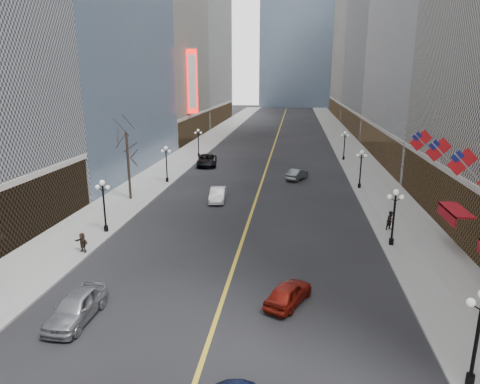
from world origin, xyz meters
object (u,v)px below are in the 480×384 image
(streetlamp_east_1, at_px, (394,211))
(car_nb_near, at_px, (76,307))
(car_nb_mid, at_px, (218,195))
(car_nb_far, at_px, (207,160))
(car_sb_far, at_px, (297,174))
(streetlamp_west_3, at_px, (198,140))
(streetlamp_east_0, at_px, (479,328))
(streetlamp_east_2, at_px, (361,165))
(streetlamp_east_3, at_px, (345,142))
(streetlamp_west_1, at_px, (104,200))
(car_sb_mid, at_px, (288,293))
(streetlamp_west_2, at_px, (166,160))

(streetlamp_east_1, xyz_separation_m, car_nb_near, (-19.37, -13.16, -2.10))
(car_nb_mid, height_order, car_nb_far, car_nb_far)
(car_nb_near, height_order, car_nb_far, car_nb_far)
(car_nb_near, xyz_separation_m, car_sb_far, (12.01, 35.11, -0.10))
(car_nb_near, relative_size, car_nb_far, 0.77)
(streetlamp_west_3, distance_m, car_nb_mid, 26.53)
(streetlamp_west_3, bearing_deg, streetlamp_east_0, -65.59)
(streetlamp_east_1, relative_size, car_nb_far, 0.74)
(streetlamp_east_2, bearing_deg, car_nb_far, 151.84)
(streetlamp_east_0, bearing_deg, car_sb_far, 100.98)
(streetlamp_west_3, distance_m, car_sb_far, 21.59)
(streetlamp_east_3, height_order, car_sb_far, streetlamp_east_3)
(streetlamp_east_1, distance_m, streetlamp_east_2, 18.00)
(streetlamp_east_1, relative_size, car_nb_near, 0.96)
(streetlamp_east_1, distance_m, streetlamp_west_1, 23.60)
(streetlamp_east_3, xyz_separation_m, car_sb_far, (-7.36, -14.06, -2.20))
(car_nb_mid, xyz_separation_m, car_nb_far, (-4.97, 18.41, 0.12))
(streetlamp_west_1, relative_size, car_sb_mid, 1.13)
(streetlamp_west_3, bearing_deg, streetlamp_east_3, 0.00)
(streetlamp_east_0, relative_size, streetlamp_east_2, 1.00)
(streetlamp_east_2, bearing_deg, car_nb_mid, -155.32)
(streetlamp_west_1, relative_size, car_nb_mid, 1.01)
(streetlamp_east_2, xyz_separation_m, streetlamp_east_3, (0.00, 18.00, 0.00))
(streetlamp_east_1, xyz_separation_m, car_sb_far, (-7.36, 21.94, -2.20))
(streetlamp_east_3, relative_size, streetlamp_west_2, 1.00)
(car_sb_mid, bearing_deg, streetlamp_west_3, -46.74)
(car_nb_mid, bearing_deg, car_nb_far, 99.84)
(car_nb_far, height_order, car_sb_far, car_nb_far)
(car_nb_mid, bearing_deg, streetlamp_west_3, 101.82)
(streetlamp_east_1, relative_size, streetlamp_west_1, 1.00)
(streetlamp_west_1, bearing_deg, streetlamp_west_2, 90.00)
(car_nb_mid, bearing_deg, streetlamp_east_1, -39.41)
(car_nb_near, bearing_deg, streetlamp_east_2, 59.20)
(streetlamp_east_0, xyz_separation_m, streetlamp_west_3, (-23.60, 52.00, 0.00))
(streetlamp_east_1, xyz_separation_m, streetlamp_east_3, (0.00, 36.00, 0.00))
(streetlamp_west_1, bearing_deg, car_nb_near, -72.20)
(streetlamp_west_3, bearing_deg, streetlamp_east_2, -37.33)
(streetlamp_west_1, bearing_deg, car_sb_mid, -32.26)
(streetlamp_east_0, relative_size, car_sb_mid, 1.13)
(streetlamp_east_0, bearing_deg, streetlamp_east_1, 90.00)
(car_nb_near, bearing_deg, car_sb_far, 72.18)
(streetlamp_west_3, relative_size, car_nb_mid, 1.01)
(streetlamp_east_3, height_order, streetlamp_west_1, same)
(streetlamp_east_0, xyz_separation_m, streetlamp_east_2, (0.00, 34.00, 0.00))
(streetlamp_east_1, xyz_separation_m, car_nb_mid, (-15.83, 10.73, -2.17))
(streetlamp_west_2, distance_m, streetlamp_west_3, 18.00)
(streetlamp_west_3, xyz_separation_m, car_sb_mid, (15.71, -45.92, -2.22))
(streetlamp_west_3, bearing_deg, car_sb_far, -40.88)
(car_sb_far, bearing_deg, streetlamp_east_2, 175.30)
(streetlamp_east_0, xyz_separation_m, car_sb_far, (-7.36, 37.94, -2.20))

